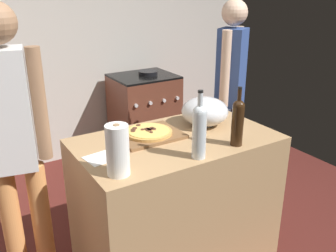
% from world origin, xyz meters
% --- Properties ---
extents(ground_plane, '(4.44, 3.19, 0.02)m').
position_xyz_m(ground_plane, '(0.00, 1.29, -0.01)').
color(ground_plane, '#511E19').
extents(kitchen_wall_rear, '(4.44, 0.10, 2.60)m').
position_xyz_m(kitchen_wall_rear, '(0.00, 2.64, 1.30)').
color(kitchen_wall_rear, '#BCB7AD').
rests_on(kitchen_wall_rear, ground_plane).
extents(counter, '(1.25, 0.73, 0.90)m').
position_xyz_m(counter, '(0.04, 0.63, 0.45)').
color(counter, tan).
rests_on(counter, ground_plane).
extents(cutting_board, '(0.40, 0.32, 0.02)m').
position_xyz_m(cutting_board, '(-0.09, 0.75, 0.91)').
color(cutting_board, brown).
rests_on(cutting_board, counter).
extents(pizza, '(0.30, 0.30, 0.03)m').
position_xyz_m(pizza, '(-0.09, 0.75, 0.93)').
color(pizza, tan).
rests_on(pizza, cutting_board).
extents(mixing_bowl, '(0.32, 0.32, 0.19)m').
position_xyz_m(mixing_bowl, '(0.34, 0.73, 1.00)').
color(mixing_bowl, '#B2B2B7').
rests_on(mixing_bowl, counter).
extents(paper_towel_roll, '(0.12, 0.12, 0.27)m').
position_xyz_m(paper_towel_roll, '(-0.46, 0.40, 1.03)').
color(paper_towel_roll, white).
rests_on(paper_towel_roll, counter).
extents(wine_bottle_clear, '(0.08, 0.08, 0.39)m').
position_xyz_m(wine_bottle_clear, '(0.00, 0.34, 1.07)').
color(wine_bottle_clear, silver).
rests_on(wine_bottle_clear, counter).
extents(wine_bottle_amber, '(0.07, 0.07, 0.36)m').
position_xyz_m(wine_bottle_amber, '(0.29, 0.36, 1.05)').
color(wine_bottle_amber, '#331E0F').
rests_on(wine_bottle_amber, counter).
extents(recipe_sheet, '(0.23, 0.18, 0.00)m').
position_xyz_m(recipe_sheet, '(-0.44, 0.62, 0.90)').
color(recipe_sheet, white).
rests_on(recipe_sheet, counter).
extents(stove, '(0.64, 0.58, 0.94)m').
position_xyz_m(stove, '(0.67, 2.24, 0.45)').
color(stove, brown).
rests_on(stove, ground_plane).
extents(person_in_stripes, '(0.37, 0.24, 1.74)m').
position_xyz_m(person_in_stripes, '(-0.87, 0.83, 1.01)').
color(person_in_stripes, '#D88C4C').
rests_on(person_in_stripes, ground_plane).
extents(person_in_red, '(0.32, 0.27, 1.70)m').
position_xyz_m(person_in_red, '(0.89, 1.12, 0.97)').
color(person_in_red, '#383D4C').
rests_on(person_in_red, ground_plane).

